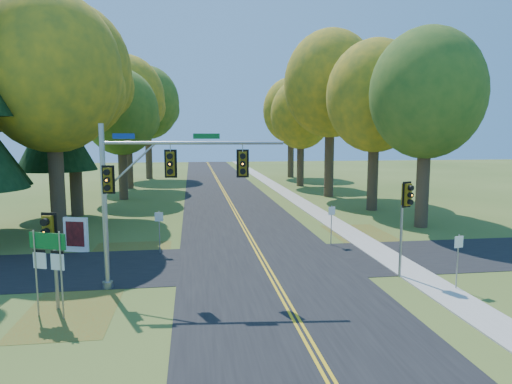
{
  "coord_description": "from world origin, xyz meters",
  "views": [
    {
      "loc": [
        -3.29,
        -18.83,
        6.07
      ],
      "look_at": [
        -0.17,
        3.3,
        3.2
      ],
      "focal_mm": 32.0,
      "sensor_mm": 36.0,
      "label": 1
    }
  ],
  "objects": [
    {
      "name": "ground",
      "position": [
        0.0,
        0.0,
        0.0
      ],
      "size": [
        160.0,
        160.0,
        0.0
      ],
      "primitive_type": "plane",
      "color": "#3D551E",
      "rests_on": "ground"
    },
    {
      "name": "tree_e_e",
      "position": [
        10.47,
        43.58,
        9.19
      ],
      "size": [
        7.8,
        7.8,
        13.74
      ],
      "color": "#38281C",
      "rests_on": "ground"
    },
    {
      "name": "centerline_left",
      "position": [
        -0.1,
        0.0,
        0.03
      ],
      "size": [
        0.1,
        160.0,
        0.01
      ],
      "primitive_type": "cube",
      "color": "gold",
      "rests_on": "road_main"
    },
    {
      "name": "road_cross",
      "position": [
        0.0,
        2.0,
        0.01
      ],
      "size": [
        60.0,
        6.0,
        0.02
      ],
      "primitive_type": "cube",
      "color": "black",
      "rests_on": "ground"
    },
    {
      "name": "sidewalk_east",
      "position": [
        6.2,
        0.0,
        0.03
      ],
      "size": [
        1.6,
        160.0,
        0.06
      ],
      "primitive_type": "cube",
      "color": "#9E998E",
      "rests_on": "ground"
    },
    {
      "name": "tree_w_c",
      "position": [
        -9.54,
        24.47,
        7.94
      ],
      "size": [
        6.8,
        6.8,
        11.91
      ],
      "color": "#38281C",
      "rests_on": "ground"
    },
    {
      "name": "tree_e_d",
      "position": [
        9.26,
        32.87,
        8.24
      ],
      "size": [
        7.0,
        7.0,
        12.32
      ],
      "color": "#38281C",
      "rests_on": "ground"
    },
    {
      "name": "road_main",
      "position": [
        0.0,
        0.0,
        0.01
      ],
      "size": [
        8.0,
        160.0,
        0.02
      ],
      "primitive_type": "cube",
      "color": "black",
      "rests_on": "ground"
    },
    {
      "name": "east_signal_pole",
      "position": [
        5.48,
        -1.18,
        3.11
      ],
      "size": [
        0.45,
        0.54,
        4.11
      ],
      "rotation": [
        0.0,
        0.0,
        0.39
      ],
      "color": "gray",
      "rests_on": "ground"
    },
    {
      "name": "reg_sign_e_south",
      "position": [
        6.88,
        -2.88,
        1.52
      ],
      "size": [
        0.42,
        0.14,
        2.21
      ],
      "rotation": [
        0.0,
        0.0,
        0.26
      ],
      "color": "gray",
      "rests_on": "ground"
    },
    {
      "name": "info_kiosk",
      "position": [
        -9.28,
        5.26,
        0.89
      ],
      "size": [
        1.29,
        0.57,
        1.79
      ],
      "rotation": [
        0.0,
        0.0,
        -0.31
      ],
      "color": "white",
      "rests_on": "ground"
    },
    {
      "name": "reg_sign_e_north",
      "position": [
        4.2,
        4.8,
        1.5
      ],
      "size": [
        0.41,
        0.16,
        2.2
      ],
      "rotation": [
        0.0,
        0.0,
        0.33
      ],
      "color": "gray",
      "rests_on": "ground"
    },
    {
      "name": "reg_sign_w",
      "position": [
        -4.98,
        4.25,
        1.51
      ],
      "size": [
        0.42,
        0.08,
        2.2
      ],
      "rotation": [
        0.0,
        0.0,
        -0.09
      ],
      "color": "gray",
      "rests_on": "ground"
    },
    {
      "name": "tree_w_a",
      "position": [
        -11.13,
        9.38,
        9.49
      ],
      "size": [
        8.0,
        8.0,
        14.15
      ],
      "color": "#38281C",
      "rests_on": "ground"
    },
    {
      "name": "ped_signal_pole",
      "position": [
        -8.06,
        -2.98,
        2.57
      ],
      "size": [
        0.53,
        0.63,
        3.45
      ],
      "rotation": [
        0.0,
        0.0,
        -0.29
      ],
      "color": "gray",
      "rests_on": "ground"
    },
    {
      "name": "leaf_patch_e",
      "position": [
        6.8,
        6.0,
        0.01
      ],
      "size": [
        3.5,
        8.0,
        0.0
      ],
      "primitive_type": "cube",
      "color": "brown",
      "rests_on": "ground"
    },
    {
      "name": "tree_e_a",
      "position": [
        11.57,
        8.77,
        8.53
      ],
      "size": [
        7.2,
        7.2,
        12.73
      ],
      "color": "#38281C",
      "rests_on": "ground"
    },
    {
      "name": "tree_w_b",
      "position": [
        -11.72,
        16.29,
        10.37
      ],
      "size": [
        8.6,
        8.6,
        15.38
      ],
      "color": "#38281C",
      "rests_on": "ground"
    },
    {
      "name": "leaf_patch_w_far",
      "position": [
        -7.5,
        -3.0,
        0.01
      ],
      "size": [
        3.0,
        5.0,
        0.0
      ],
      "primitive_type": "cube",
      "color": "brown",
      "rests_on": "ground"
    },
    {
      "name": "route_sign_cluster",
      "position": [
        -8.02,
        -3.48,
        2.07
      ],
      "size": [
        1.28,
        0.57,
        2.93
      ],
      "rotation": [
        0.0,
        0.0,
        -0.4
      ],
      "color": "gray",
      "rests_on": "ground"
    },
    {
      "name": "tree_e_c",
      "position": [
        9.88,
        23.69,
        10.66
      ],
      "size": [
        8.8,
        8.8,
        15.79
      ],
      "color": "#38281C",
      "rests_on": "ground"
    },
    {
      "name": "traffic_mast",
      "position": [
        -4.92,
        -1.02,
        4.15
      ],
      "size": [
        7.09,
        1.02,
        6.45
      ],
      "rotation": [
        0.0,
        0.0,
        -0.1
      ],
      "color": "#9A9EA2",
      "rests_on": "ground"
    },
    {
      "name": "centerline_right",
      "position": [
        0.1,
        0.0,
        0.03
      ],
      "size": [
        0.1,
        160.0,
        0.01
      ],
      "primitive_type": "cube",
      "color": "gold",
      "rests_on": "road_main"
    },
    {
      "name": "tree_w_d",
      "position": [
        -10.13,
        33.18,
        9.78
      ],
      "size": [
        8.2,
        8.2,
        14.56
      ],
      "color": "#38281C",
      "rests_on": "ground"
    },
    {
      "name": "tree_w_e",
      "position": [
        -8.92,
        44.09,
        10.07
      ],
      "size": [
        8.4,
        8.4,
        14.97
      ],
      "color": "#38281C",
      "rests_on": "ground"
    },
    {
      "name": "pine_c",
      "position": [
        -13.0,
        16.0,
        9.69
      ],
      "size": [
        5.6,
        5.6,
        20.56
      ],
      "color": "#38281C",
      "rests_on": "ground"
    },
    {
      "name": "tree_e_b",
      "position": [
        10.97,
        15.58,
        8.9
      ],
      "size": [
        7.6,
        7.6,
        13.33
      ],
      "color": "#38281C",
      "rests_on": "ground"
    },
    {
      "name": "leaf_patch_w_near",
      "position": [
        -6.5,
        4.0,
        0.01
      ],
      "size": [
        4.0,
        6.0,
        0.0
      ],
      "primitive_type": "cube",
      "color": "brown",
      "rests_on": "ground"
    }
  ]
}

